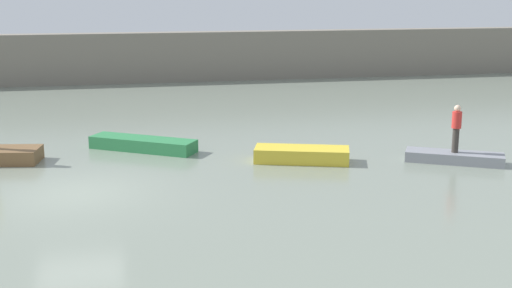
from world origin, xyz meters
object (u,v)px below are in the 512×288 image
(rowboat_green, at_px, (143,144))
(rowboat_grey, at_px, (454,157))
(rowboat_yellow, at_px, (302,155))
(person_red_shirt, at_px, (456,126))

(rowboat_green, xyz_separation_m, rowboat_grey, (10.20, -3.85, -0.05))
(rowboat_green, xyz_separation_m, rowboat_yellow, (5.20, -2.72, 0.02))
(rowboat_green, height_order, rowboat_yellow, rowboat_yellow)
(person_red_shirt, bearing_deg, rowboat_yellow, 167.33)
(rowboat_green, relative_size, rowboat_grey, 1.23)
(rowboat_grey, bearing_deg, rowboat_yellow, -164.51)
(rowboat_green, xyz_separation_m, person_red_shirt, (10.20, -3.85, 1.02))
(person_red_shirt, bearing_deg, rowboat_green, 159.34)
(rowboat_grey, bearing_deg, person_red_shirt, 28.17)
(rowboat_yellow, distance_m, person_red_shirt, 5.23)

